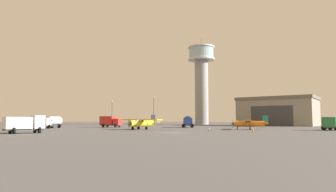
{
  "coord_description": "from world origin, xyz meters",
  "views": [
    {
      "loc": [
        4.09,
        -49.39,
        2.23
      ],
      "look_at": [
        -4.09,
        30.05,
        8.55
      ],
      "focal_mm": 31.39,
      "sensor_mm": 36.0,
      "label": 1
    }
  ],
  "objects": [
    {
      "name": "truck_box_red",
      "position": [
        -19.95,
        29.29,
        1.67
      ],
      "size": [
        6.13,
        4.05,
        3.05
      ],
      "rotation": [
        0.0,
        0.0,
        6.06
      ],
      "color": "#38383D",
      "rests_on": "ground_plane"
    },
    {
      "name": "control_tower",
      "position": [
        5.55,
        74.23,
        20.61
      ],
      "size": [
        11.24,
        11.24,
        36.88
      ],
      "color": "gray",
      "rests_on": "ground_plane"
    },
    {
      "name": "truck_fuel_tanker_blue",
      "position": [
        1.29,
        29.97,
        1.67
      ],
      "size": [
        3.31,
        5.64,
        3.04
      ],
      "rotation": [
        0.0,
        0.0,
        1.59
      ],
      "color": "#38383D",
      "rests_on": "ground_plane"
    },
    {
      "name": "light_post_east",
      "position": [
        -24.74,
        46.77,
        5.08
      ],
      "size": [
        0.44,
        0.44,
        8.51
      ],
      "color": "#38383D",
      "rests_on": "ground_plane"
    },
    {
      "name": "airplane_orange",
      "position": [
        15.09,
        15.82,
        1.41
      ],
      "size": [
        8.05,
        10.28,
        3.02
      ],
      "rotation": [
        0.0,
        0.0,
        2.99
      ],
      "color": "orange",
      "rests_on": "ground_plane"
    },
    {
      "name": "airplane_yellow",
      "position": [
        -7.98,
        13.15,
        1.52
      ],
      "size": [
        10.0,
        8.38,
        3.25
      ],
      "rotation": [
        0.0,
        0.0,
        4.12
      ],
      "color": "gold",
      "rests_on": "ground_plane"
    },
    {
      "name": "truck_flatbed_green",
      "position": [
        30.69,
        12.67,
        1.29
      ],
      "size": [
        5.76,
        6.25,
        2.66
      ],
      "rotation": [
        0.0,
        0.0,
        4.03
      ],
      "color": "#38383D",
      "rests_on": "ground_plane"
    },
    {
      "name": "traffic_cone_near_left",
      "position": [
        13.86,
        4.93,
        0.33
      ],
      "size": [
        0.36,
        0.36,
        0.67
      ],
      "color": "black",
      "rests_on": "ground_plane"
    },
    {
      "name": "ground_plane",
      "position": [
        0.0,
        0.0,
        0.0
      ],
      "size": [
        400.0,
        400.0,
        0.0
      ],
      "primitive_type": "plane",
      "color": "#545456"
    },
    {
      "name": "truck_box_white",
      "position": [
        -23.15,
        -5.59,
        1.55
      ],
      "size": [
        5.42,
        5.78,
        2.84
      ],
      "rotation": [
        0.0,
        0.0,
        0.86
      ],
      "color": "#38383D",
      "rests_on": "ground_plane"
    },
    {
      "name": "light_post_north",
      "position": [
        -11.74,
        54.37,
        6.03
      ],
      "size": [
        0.44,
        0.44,
        10.33
      ],
      "color": "#38383D",
      "rests_on": "ground_plane"
    },
    {
      "name": "traffic_cone_near_right",
      "position": [
        6.22,
        10.36,
        0.28
      ],
      "size": [
        0.36,
        0.36,
        0.57
      ],
      "color": "black",
      "rests_on": "ground_plane"
    },
    {
      "name": "hangar",
      "position": [
        31.9,
        56.83,
        4.93
      ],
      "size": [
        30.25,
        27.28,
        9.81
      ],
      "rotation": [
        0.0,
        0.0,
        -2.08
      ],
      "color": "gray",
      "rests_on": "ground_plane"
    },
    {
      "name": "truck_fuel_tanker_silver",
      "position": [
        -32.39,
        20.51,
        1.66
      ],
      "size": [
        3.68,
        6.9,
        2.96
      ],
      "rotation": [
        0.0,
        0.0,
        4.58
      ],
      "color": "#38383D",
      "rests_on": "ground_plane"
    }
  ]
}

